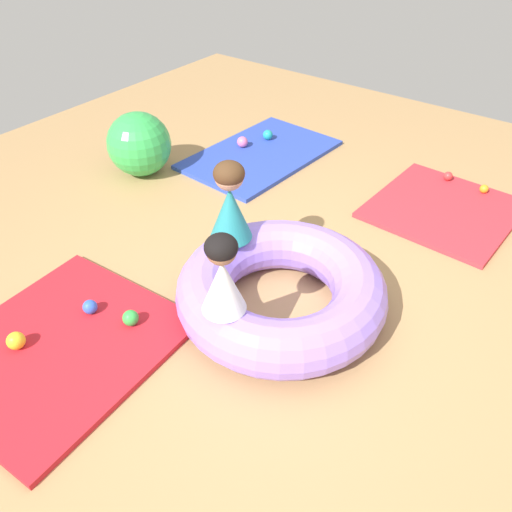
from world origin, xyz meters
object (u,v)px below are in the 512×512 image
(child_in_teal, at_px, (230,202))
(play_ball_blue, at_px, (90,307))
(inflatable_cushion, at_px, (281,290))
(exercise_ball_large, at_px, (139,144))
(play_ball_teal, at_px, (268,135))
(play_ball_green, at_px, (131,318))
(child_in_white, at_px, (223,275))
(play_ball_yellow, at_px, (16,341))
(play_ball_red, at_px, (448,176))
(play_ball_pink, at_px, (242,142))
(play_ball_orange, at_px, (484,189))

(child_in_teal, height_order, play_ball_blue, child_in_teal)
(inflatable_cushion, distance_m, child_in_teal, 0.65)
(exercise_ball_large, bearing_deg, play_ball_teal, -25.16)
(inflatable_cushion, relative_size, play_ball_green, 13.25)
(inflatable_cushion, relative_size, child_in_teal, 2.43)
(child_in_white, height_order, play_ball_yellow, child_in_white)
(play_ball_teal, height_order, play_ball_green, same)
(play_ball_red, height_order, play_ball_green, play_ball_green)
(play_ball_pink, bearing_deg, play_ball_blue, -164.46)
(child_in_teal, bearing_deg, play_ball_blue, 97.36)
(play_ball_green, bearing_deg, play_ball_yellow, 143.53)
(play_ball_red, bearing_deg, play_ball_pink, 106.95)
(child_in_teal, height_order, child_in_white, child_in_teal)
(child_in_teal, relative_size, play_ball_green, 5.45)
(child_in_teal, distance_m, exercise_ball_large, 1.78)
(inflatable_cushion, distance_m, play_ball_red, 2.28)
(play_ball_pink, relative_size, play_ball_blue, 1.16)
(play_ball_blue, bearing_deg, play_ball_red, -21.83)
(play_ball_red, xyz_separation_m, play_ball_teal, (-0.29, 1.80, 0.01))
(child_in_teal, relative_size, play_ball_teal, 5.42)
(child_in_white, distance_m, play_ball_teal, 2.89)
(inflatable_cushion, xyz_separation_m, play_ball_orange, (2.23, -0.60, -0.10))
(play_ball_green, bearing_deg, play_ball_teal, 17.99)
(exercise_ball_large, bearing_deg, play_ball_pink, -26.84)
(play_ball_blue, bearing_deg, child_in_white, -70.80)
(child_in_teal, height_order, exercise_ball_large, child_in_teal)
(play_ball_yellow, bearing_deg, inflatable_cushion, -40.56)
(play_ball_pink, height_order, play_ball_teal, play_ball_pink)
(play_ball_blue, xyz_separation_m, play_ball_orange, (3.01, -1.55, -0.01))
(play_ball_yellow, distance_m, play_ball_blue, 0.47)
(inflatable_cushion, xyz_separation_m, play_ball_teal, (1.97, 1.52, -0.08))
(child_in_white, distance_m, play_ball_orange, 2.83)
(play_ball_orange, bearing_deg, exercise_ball_large, 118.66)
(inflatable_cushion, bearing_deg, play_ball_red, -6.93)
(play_ball_red, height_order, play_ball_orange, play_ball_red)
(play_ball_teal, bearing_deg, child_in_teal, -150.89)
(child_in_white, bearing_deg, exercise_ball_large, 78.63)
(play_ball_blue, height_order, play_ball_green, play_ball_green)
(play_ball_blue, distance_m, exercise_ball_large, 1.93)
(play_ball_red, bearing_deg, play_ball_orange, -94.77)
(play_ball_teal, bearing_deg, play_ball_red, -80.92)
(play_ball_red, distance_m, play_ball_pink, 1.99)
(play_ball_blue, xyz_separation_m, exercise_ball_large, (1.53, 1.15, 0.20))
(play_ball_pink, distance_m, exercise_ball_large, 1.05)
(child_in_teal, distance_m, play_ball_orange, 2.46)
(child_in_white, xyz_separation_m, play_ball_pink, (2.15, 1.55, -0.49))
(play_ball_pink, xyz_separation_m, play_ball_blue, (-2.46, -0.68, -0.01))
(play_ball_green, distance_m, exercise_ball_large, 2.05)
(child_in_teal, distance_m, play_ball_blue, 1.12)
(play_ball_yellow, height_order, play_ball_green, play_ball_yellow)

